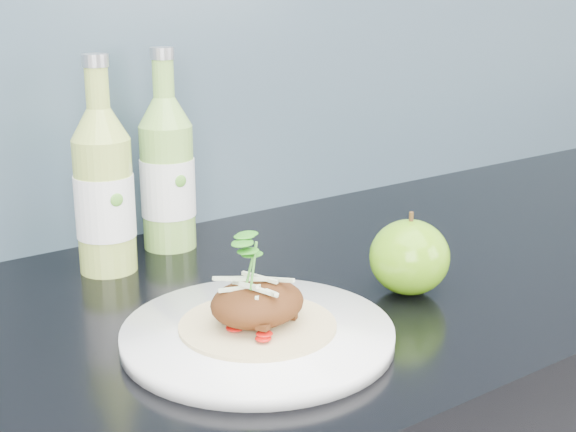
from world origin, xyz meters
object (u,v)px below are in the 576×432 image
Objects in this scene: cider_bottle_left at (104,192)px; dinner_plate at (258,335)px; cider_bottle_right at (167,174)px; green_apple at (409,257)px.

dinner_plate is at bearing -70.39° from cider_bottle_left.
dinner_plate is at bearing -122.48° from cider_bottle_right.
cider_bottle_right is at bearing 77.41° from dinner_plate.
dinner_plate is 0.21m from green_apple.
cider_bottle_left is (-0.03, 0.27, 0.09)m from dinner_plate.
dinner_plate is at bearing -178.01° from green_apple.
dinner_plate is 0.33m from cider_bottle_right.
dinner_plate is 1.04× the size of cider_bottle_left.
cider_bottle_left is at bearing 132.26° from green_apple.
green_apple reaches higher than dinner_plate.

